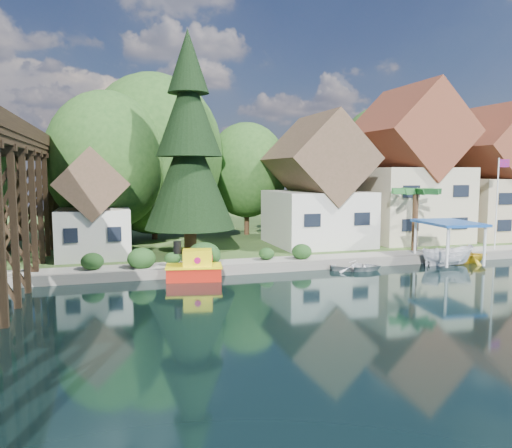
{
  "coord_description": "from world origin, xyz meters",
  "views": [
    {
      "loc": [
        -9.79,
        -23.0,
        6.65
      ],
      "look_at": [
        -1.31,
        6.0,
        3.48
      ],
      "focal_mm": 35.0,
      "sensor_mm": 36.0,
      "label": 1
    }
  ],
  "objects_px": {
    "conifer": "(189,149)",
    "palm_tree": "(416,193)",
    "boat_white_a": "(356,265)",
    "boat_yellow": "(469,253)",
    "flagpole": "(499,194)",
    "tugboat": "(195,268)",
    "house_center": "(407,174)",
    "shed": "(93,211)",
    "house_left": "(317,190)",
    "house_right": "(494,181)",
    "boat_canopy": "(448,247)"
  },
  "relations": [
    {
      "from": "conifer",
      "to": "palm_tree",
      "type": "height_order",
      "value": "conifer"
    },
    {
      "from": "boat_white_a",
      "to": "boat_yellow",
      "type": "relative_size",
      "value": 1.26
    },
    {
      "from": "conifer",
      "to": "boat_yellow",
      "type": "xyz_separation_m",
      "value": [
        19.52,
        -6.17,
        -7.6
      ]
    },
    {
      "from": "flagpole",
      "to": "tugboat",
      "type": "distance_m",
      "value": 24.73
    },
    {
      "from": "house_center",
      "to": "tugboat",
      "type": "height_order",
      "value": "house_center"
    },
    {
      "from": "shed",
      "to": "boat_yellow",
      "type": "xyz_separation_m",
      "value": [
        26.31,
        -7.3,
        -3.1
      ]
    },
    {
      "from": "shed",
      "to": "boat_yellow",
      "type": "height_order",
      "value": "shed"
    },
    {
      "from": "house_left",
      "to": "boat_white_a",
      "type": "xyz_separation_m",
      "value": [
        -0.96,
        -8.96,
        -4.78
      ]
    },
    {
      "from": "house_left",
      "to": "palm_tree",
      "type": "relative_size",
      "value": 2.13
    },
    {
      "from": "house_right",
      "to": "palm_tree",
      "type": "relative_size",
      "value": 2.41
    },
    {
      "from": "house_left",
      "to": "boat_yellow",
      "type": "distance_m",
      "value": 12.88
    },
    {
      "from": "house_center",
      "to": "house_right",
      "type": "height_order",
      "value": "house_center"
    },
    {
      "from": "conifer",
      "to": "palm_tree",
      "type": "xyz_separation_m",
      "value": [
        17.0,
        -3.01,
        -3.31
      ]
    },
    {
      "from": "house_right",
      "to": "boat_white_a",
      "type": "bearing_deg",
      "value": -154.7
    },
    {
      "from": "conifer",
      "to": "tugboat",
      "type": "height_order",
      "value": "conifer"
    },
    {
      "from": "house_right",
      "to": "boat_white_a",
      "type": "distance_m",
      "value": 21.66
    },
    {
      "from": "boat_yellow",
      "to": "house_right",
      "type": "bearing_deg",
      "value": -37.76
    },
    {
      "from": "conifer",
      "to": "house_center",
      "type": "bearing_deg",
      "value": 8.8
    },
    {
      "from": "conifer",
      "to": "boat_canopy",
      "type": "bearing_deg",
      "value": -20.77
    },
    {
      "from": "tugboat",
      "to": "house_right",
      "type": "bearing_deg",
      "value": 16.5
    },
    {
      "from": "shed",
      "to": "palm_tree",
      "type": "relative_size",
      "value": 1.52
    },
    {
      "from": "conifer",
      "to": "boat_canopy",
      "type": "relative_size",
      "value": 3.13
    },
    {
      "from": "conifer",
      "to": "boat_canopy",
      "type": "height_order",
      "value": "conifer"
    },
    {
      "from": "flagpole",
      "to": "house_right",
      "type": "bearing_deg",
      "value": 50.81
    },
    {
      "from": "tugboat",
      "to": "flagpole",
      "type": "bearing_deg",
      "value": 4.61
    },
    {
      "from": "shed",
      "to": "boat_canopy",
      "type": "bearing_deg",
      "value": -17.71
    },
    {
      "from": "boat_canopy",
      "to": "boat_yellow",
      "type": "height_order",
      "value": "boat_canopy"
    },
    {
      "from": "house_center",
      "to": "boat_white_a",
      "type": "height_order",
      "value": "house_center"
    },
    {
      "from": "house_right",
      "to": "boat_white_a",
      "type": "xyz_separation_m",
      "value": [
        -18.96,
        -8.96,
        -5.42
      ]
    },
    {
      "from": "boat_canopy",
      "to": "boat_yellow",
      "type": "bearing_deg",
      "value": 10.63
    },
    {
      "from": "tugboat",
      "to": "conifer",
      "type": "bearing_deg",
      "value": 83.46
    },
    {
      "from": "conifer",
      "to": "boat_white_a",
      "type": "relative_size",
      "value": 4.71
    },
    {
      "from": "house_left",
      "to": "shed",
      "type": "distance_m",
      "value": 18.11
    },
    {
      "from": "boat_canopy",
      "to": "boat_yellow",
      "type": "distance_m",
      "value": 2.3
    },
    {
      "from": "house_center",
      "to": "boat_canopy",
      "type": "relative_size",
      "value": 2.67
    },
    {
      "from": "palm_tree",
      "to": "flagpole",
      "type": "bearing_deg",
      "value": -10.93
    },
    {
      "from": "house_center",
      "to": "boat_white_a",
      "type": "bearing_deg",
      "value": -136.47
    },
    {
      "from": "shed",
      "to": "boat_canopy",
      "type": "xyz_separation_m",
      "value": [
        24.14,
        -7.71,
        -2.48
      ]
    },
    {
      "from": "house_center",
      "to": "flagpole",
      "type": "distance_m",
      "value": 8.27
    },
    {
      "from": "house_left",
      "to": "boat_canopy",
      "type": "xyz_separation_m",
      "value": [
        6.14,
        -9.21,
        -3.79
      ]
    },
    {
      "from": "house_right",
      "to": "boat_canopy",
      "type": "height_order",
      "value": "house_right"
    },
    {
      "from": "boat_canopy",
      "to": "boat_yellow",
      "type": "relative_size",
      "value": 1.89
    },
    {
      "from": "boat_white_a",
      "to": "boat_yellow",
      "type": "xyz_separation_m",
      "value": [
        9.27,
        0.16,
        0.37
      ]
    },
    {
      "from": "house_right",
      "to": "boat_yellow",
      "type": "relative_size",
      "value": 4.53
    },
    {
      "from": "house_center",
      "to": "palm_tree",
      "type": "height_order",
      "value": "house_center"
    },
    {
      "from": "boat_yellow",
      "to": "palm_tree",
      "type": "bearing_deg",
      "value": 48.67
    },
    {
      "from": "house_center",
      "to": "boat_canopy",
      "type": "xyz_separation_m",
      "value": [
        -2.86,
        -9.71,
        -5.07
      ]
    },
    {
      "from": "house_left",
      "to": "boat_white_a",
      "type": "relative_size",
      "value": 3.19
    },
    {
      "from": "shed",
      "to": "boat_white_a",
      "type": "height_order",
      "value": "shed"
    },
    {
      "from": "boat_canopy",
      "to": "house_left",
      "type": "bearing_deg",
      "value": 123.68
    }
  ]
}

